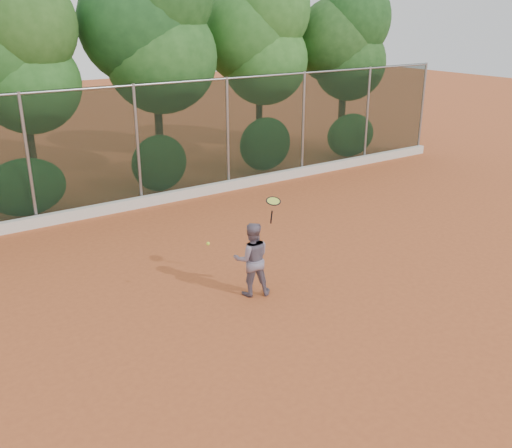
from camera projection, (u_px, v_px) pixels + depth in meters
ground at (284, 297)px, 11.38m from camera, size 80.00×80.00×0.00m
concrete_curb at (144, 201)px, 16.62m from camera, size 24.00×0.20×0.30m
tennis_player at (252, 259)px, 11.26m from camera, size 0.91×0.82×1.52m
chainlink_fence at (137, 143)px, 16.16m from camera, size 24.09×0.09×3.50m
foliage_backdrop at (86, 46)px, 16.51m from camera, size 23.70×3.63×7.55m
tennis_racket at (273, 203)px, 11.06m from camera, size 0.38×0.37×0.55m
tennis_ball_in_flight at (208, 244)px, 10.57m from camera, size 0.07×0.07×0.07m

